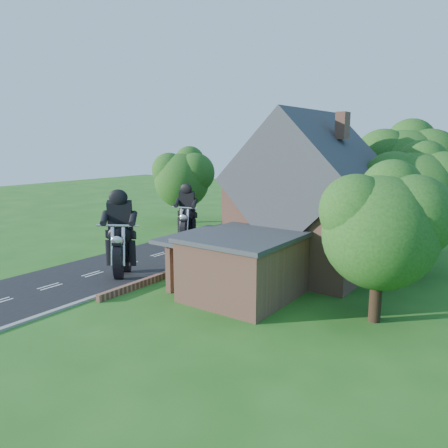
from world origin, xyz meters
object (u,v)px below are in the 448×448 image
Objects in this scene: garden_wall at (222,255)px; motorcycle_lead at (122,263)px; annex at (242,265)px; motorcycle_follow at (188,234)px; house at (308,204)px.

garden_wall is 12.54× the size of motorcycle_lead.
annex reaches higher than garden_wall.
motorcycle_lead is at bearing -170.43° from annex.
garden_wall is 3.12× the size of annex.
garden_wall is 7.58m from motorcycle_lead.
annex reaches higher than motorcycle_lead.
motorcycle_follow is (-5.16, 2.31, 0.54)m from garden_wall.
garden_wall is 8.19m from annex.
motorcycle_lead is (-8.64, -8.15, -3.53)m from house.
motorcycle_lead reaches higher than garden_wall.
garden_wall is 13.88× the size of motorcycle_follow.
house is (6.19, 1.00, 4.14)m from garden_wall.
house is at bearing 84.76° from annex.
house reaches higher than motorcycle_follow.
house is 12.39m from motorcycle_lead.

